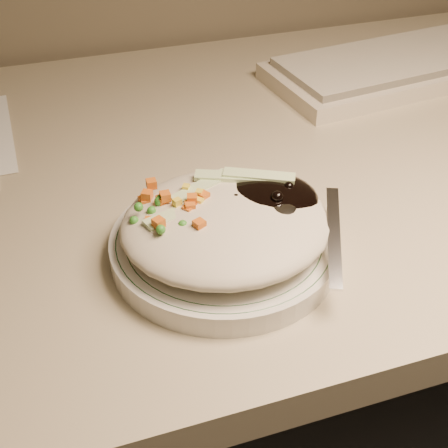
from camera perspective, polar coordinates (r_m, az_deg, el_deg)
name	(u,v)px	position (r m, az deg, el deg)	size (l,w,h in m)	color
desk	(221,279)	(0.86, -0.29, -5.04)	(1.40, 0.70, 0.74)	tan
plate	(224,246)	(0.58, 0.00, -2.04)	(0.21, 0.21, 0.02)	silver
plate_rim	(224,238)	(0.58, 0.00, -1.27)	(0.20, 0.20, 0.00)	#144723
meal	(229,219)	(0.57, 0.44, 0.50)	(0.21, 0.19, 0.05)	#C0B49B
keyboard	(422,61)	(1.00, 17.63, 14.01)	(0.48, 0.22, 0.03)	beige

